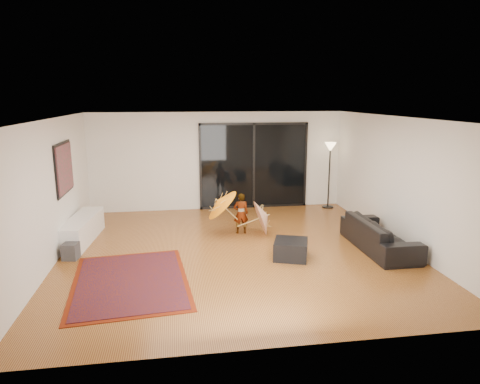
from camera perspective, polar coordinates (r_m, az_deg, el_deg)
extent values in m
plane|color=#9C642A|center=(8.87, -0.52, -7.89)|extent=(7.00, 7.00, 0.00)
plane|color=white|center=(8.31, -0.56, 9.82)|extent=(7.00, 7.00, 0.00)
plane|color=silver|center=(11.91, -2.93, 4.13)|extent=(7.00, 0.00, 7.00)
plane|color=silver|center=(5.17, 4.99, -7.30)|extent=(7.00, 0.00, 7.00)
plane|color=silver|center=(8.72, -23.95, -0.10)|extent=(0.00, 7.00, 7.00)
plane|color=silver|center=(9.62, 20.58, 1.29)|extent=(0.00, 7.00, 7.00)
cube|color=black|center=(12.04, 1.84, 3.52)|extent=(3.00, 0.04, 2.40)
cube|color=black|center=(11.89, 1.90, 9.07)|extent=(3.06, 0.06, 0.06)
cube|color=black|center=(12.26, 1.82, -1.90)|extent=(3.06, 0.06, 0.06)
cube|color=black|center=(12.02, 1.86, 3.50)|extent=(0.06, 0.06, 2.40)
cube|color=black|center=(9.62, -22.44, 2.95)|extent=(0.02, 1.28, 1.08)
cube|color=#22573D|center=(9.61, -22.33, 2.96)|extent=(0.03, 1.18, 0.98)
cube|color=white|center=(10.01, -20.33, -4.68)|extent=(0.66, 1.95, 0.53)
cube|color=#424244|center=(9.03, -21.64, -7.35)|extent=(0.32, 0.32, 0.32)
cube|color=#611A08|center=(7.72, -14.39, -11.47)|extent=(2.16, 2.84, 0.01)
cube|color=#651C09|center=(7.72, -14.40, -11.43)|extent=(1.99, 2.67, 0.02)
imported|color=black|center=(9.33, 18.10, -5.43)|extent=(0.85, 2.16, 0.63)
cube|color=black|center=(8.51, 6.79, -7.59)|extent=(0.81, 0.81, 0.36)
cylinder|color=black|center=(12.50, 11.61, -1.94)|extent=(0.32, 0.32, 0.03)
cylinder|color=black|center=(12.32, 11.79, 1.84)|extent=(0.04, 0.04, 1.71)
cone|color=#FFD899|center=(12.19, 11.97, 5.89)|extent=(0.32, 0.32, 0.25)
imported|color=#999999|center=(9.85, 0.12, -2.87)|extent=(0.35, 0.23, 0.95)
cone|color=orange|center=(9.67, -3.06, -1.58)|extent=(0.73, 0.86, 0.72)
cylinder|color=tan|center=(9.76, -3.03, -3.49)|extent=(0.37, 0.02, 0.37)
cylinder|color=tan|center=(9.65, -3.06, -0.98)|extent=(0.05, 0.02, 0.05)
cone|color=silver|center=(9.81, 3.72, -2.78)|extent=(0.44, 0.82, 0.84)
cylinder|color=tan|center=(9.91, 3.69, -4.84)|extent=(0.53, 0.02, 0.20)
cylinder|color=tan|center=(9.78, 3.73, -2.13)|extent=(0.06, 0.02, 0.04)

